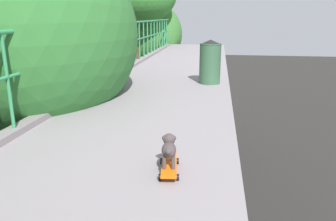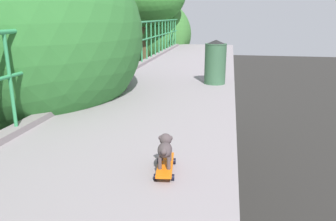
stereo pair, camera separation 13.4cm
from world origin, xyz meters
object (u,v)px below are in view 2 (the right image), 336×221
toy_skateboard (165,165)px  small_dog (165,148)px  city_bus (106,68)px  car_yellow_cab_fifth (21,184)px  litter_bin (215,62)px

toy_skateboard → small_dog: bearing=119.3°
city_bus → small_dog: bearing=-67.7°
car_yellow_cab_fifth → toy_skateboard: bearing=-45.7°
toy_skateboard → litter_bin: bearing=86.7°
car_yellow_cab_fifth → toy_skateboard: (6.90, -7.08, 4.72)m
car_yellow_cab_fifth → small_dog: bearing=-45.7°
city_bus → small_dog: (10.70, -26.11, 3.54)m
toy_skateboard → litter_bin: (0.25, 4.35, 0.42)m
city_bus → car_yellow_cab_fifth: bearing=-78.7°
city_bus → toy_skateboard: toy_skateboard is taller
toy_skateboard → litter_bin: 4.38m
car_yellow_cab_fifth → toy_skateboard: toy_skateboard is taller
toy_skateboard → car_yellow_cab_fifth: bearing=134.3°
car_yellow_cab_fifth → toy_skateboard: size_ratio=7.45×
toy_skateboard → litter_bin: size_ratio=0.58×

